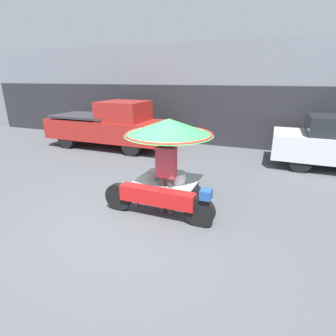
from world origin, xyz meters
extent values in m
plane|color=#4C4F54|center=(0.00, 0.00, 0.00)|extent=(36.00, 36.00, 0.00)
cube|color=gray|center=(0.00, 7.61, 2.01)|extent=(28.00, 2.00, 4.01)
cube|color=#28282D|center=(0.00, 6.58, 1.20)|extent=(23.80, 0.06, 2.40)
cylinder|color=black|center=(1.18, 0.22, 0.29)|extent=(0.58, 0.14, 0.58)
cylinder|color=black|center=(-0.59, 0.22, 0.29)|extent=(0.58, 0.14, 0.58)
cube|color=red|center=(0.29, 0.22, 0.45)|extent=(1.56, 0.24, 0.32)
cube|color=#234C93|center=(1.28, 0.22, 0.67)|extent=(0.20, 0.24, 0.18)
cylinder|color=black|center=(0.29, 1.18, 0.26)|extent=(0.53, 0.14, 0.53)
cylinder|color=#515156|center=(0.84, 0.45, 0.29)|extent=(0.03, 0.03, 0.59)
cylinder|color=#515156|center=(0.84, 1.30, 0.29)|extent=(0.03, 0.03, 0.59)
cylinder|color=#515156|center=(-0.26, 0.45, 0.29)|extent=(0.03, 0.03, 0.59)
cylinder|color=#515156|center=(-0.26, 1.30, 0.29)|extent=(0.03, 0.03, 0.59)
cube|color=#B2B2B7|center=(0.29, 0.87, 0.60)|extent=(1.30, 1.01, 0.02)
cylinder|color=#B2B2B7|center=(0.29, 0.87, 1.09)|extent=(0.03, 0.03, 0.96)
cone|color=green|center=(0.29, 0.87, 1.73)|extent=(1.85, 1.85, 0.33)
torus|color=red|center=(0.29, 0.87, 1.58)|extent=(1.80, 1.80, 0.05)
cylinder|color=#939399|center=(0.00, 0.70, 0.68)|extent=(0.27, 0.27, 0.14)
cylinder|color=silver|center=(0.52, 0.72, 0.71)|extent=(0.40, 0.40, 0.21)
cylinder|color=#B7B7BC|center=(0.23, 1.08, 0.65)|extent=(0.26, 0.26, 0.08)
cylinder|color=#4C473D|center=(0.31, 0.46, 0.40)|extent=(0.14, 0.14, 0.81)
cylinder|color=#4C473D|center=(0.49, 0.46, 0.40)|extent=(0.14, 0.14, 0.81)
cube|color=#C13847|center=(0.40, 0.46, 1.11)|extent=(0.38, 0.22, 0.61)
sphere|color=#A87A5B|center=(0.40, 0.46, 1.52)|extent=(0.22, 0.22, 0.22)
cylinder|color=black|center=(3.16, 4.26, 0.31)|extent=(0.61, 0.20, 0.61)
cylinder|color=black|center=(3.16, 5.76, 0.31)|extent=(0.61, 0.20, 0.61)
cylinder|color=black|center=(-2.37, 3.94, 0.36)|extent=(0.72, 0.24, 0.72)
cylinder|color=black|center=(-2.37, 5.44, 0.36)|extent=(0.72, 0.24, 0.72)
cylinder|color=black|center=(-5.31, 3.94, 0.36)|extent=(0.72, 0.24, 0.72)
cylinder|color=black|center=(-5.31, 5.44, 0.36)|extent=(0.72, 0.24, 0.72)
cube|color=#A3231E|center=(-3.84, 4.69, 0.74)|extent=(4.90, 1.77, 0.76)
cube|color=#A3231E|center=(-3.06, 4.69, 1.48)|extent=(1.66, 1.62, 0.72)
cube|color=#2D2D33|center=(-4.82, 4.69, 1.22)|extent=(2.55, 1.69, 0.08)
camera|label=1|loc=(2.25, -4.07, 2.68)|focal=28.00mm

